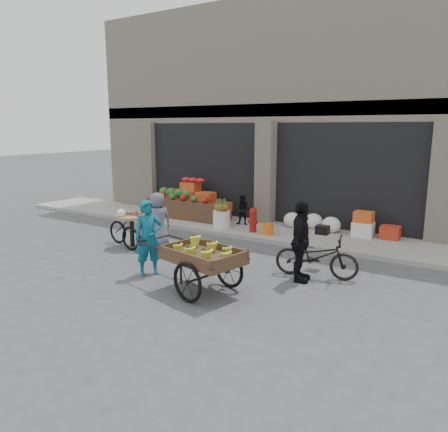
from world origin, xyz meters
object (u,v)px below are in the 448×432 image
Objects in this scene: cyclist at (301,241)px; seated_person at (243,210)px; fire_hydrant at (253,219)px; vendor_grey at (158,220)px; pineapple_bin at (222,219)px; banana_cart at (201,253)px; vendor_woman at (148,238)px; bicycle at (316,256)px; tricycle_cart at (132,225)px; orange_bucket at (268,229)px.

seated_person is at bearing 32.18° from cyclist.
fire_hydrant is 0.49× the size of vendor_grey.
vendor_grey is 4.13m from cyclist.
pineapple_bin is 0.75m from seated_person.
banana_cart is 1.67× the size of vendor_woman.
seated_person is at bearing -168.89° from vendor_grey.
bicycle is 0.59m from cyclist.
vendor_grey is 0.84× the size of bicycle.
vendor_grey is (-1.51, -2.38, 0.22)m from fire_hydrant.
pineapple_bin is 2.94m from tricycle_cart.
vendor_woman is 3.53m from bicycle.
vendor_grey is at bearing 28.61° from tricycle_cart.
tricycle_cart is 4.96m from bicycle.
cyclist is (2.10, -2.76, 0.57)m from orange_bucket.
seated_person is 4.79m from cyclist.
fire_hydrant is at bearing -52.88° from seated_person.
banana_cart is at bearing -74.11° from fire_hydrant.
pineapple_bin is at bearing 177.40° from fire_hydrant.
vendor_grey reaches higher than pineapple_bin.
pineapple_bin is at bearing 48.26° from vendor_woman.
seated_person is (-1.20, 0.70, 0.31)m from orange_bucket.
fire_hydrant reaches higher than orange_bucket.
bicycle is at bearing -40.70° from fire_hydrant.
orange_bucket is 3.75m from tricycle_cart.
banana_cart reaches higher than seated_person.
banana_cart is at bearing 129.83° from bicycle.
seated_person is at bearing 137.12° from fire_hydrant.
orange_bucket is 0.20× the size of vendor_woman.
tricycle_cart is (-2.16, -2.68, 0.06)m from fire_hydrant.
cyclist is (-0.20, -0.40, 0.39)m from bicycle.
vendor_grey is at bearing -99.49° from pineapple_bin.
cyclist is (3.30, -3.46, 0.25)m from seated_person.
vendor_woman is at bearing -94.79° from seated_person.
bicycle reaches higher than pineapple_bin.
vendor_woman reaches higher than vendor_grey.
fire_hydrant is 3.84m from cyclist.
seated_person is at bearing 37.37° from bicycle.
tricycle_cart is at bearing -123.59° from seated_person.
banana_cart reaches higher than tricycle_cart.
cyclist reaches higher than pineapple_bin.
bicycle is (2.80, -2.41, -0.05)m from fire_hydrant.
banana_cart is (0.74, -4.31, 0.50)m from orange_bucket.
banana_cart reaches higher than fire_hydrant.
vendor_grey is at bearing 72.27° from vendor_woman.
fire_hydrant is 0.44× the size of vendor_woman.
cyclist is (3.70, -2.86, 0.47)m from pineapple_bin.
orange_bucket is 3.30m from bicycle.
pineapple_bin is 4.29m from vendor_woman.
orange_bucket is 0.34× the size of seated_person.
vendor_woman is (-0.26, -4.13, 0.30)m from fire_hydrant.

